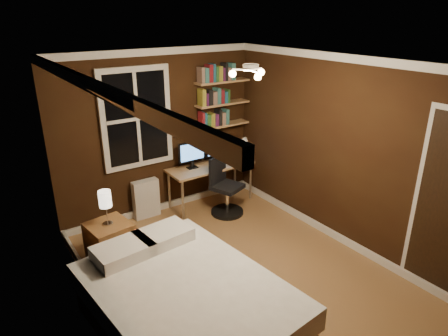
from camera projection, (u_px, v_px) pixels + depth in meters
floor at (241, 273)px, 4.86m from camera, size 4.20×4.20×0.00m
wall_back at (159, 134)px, 6.02m from camera, size 3.20×0.04×2.50m
wall_left at (99, 218)px, 3.56m from camera, size 0.04×4.20×2.50m
wall_right at (340, 152)px, 5.24m from camera, size 0.04×4.20×2.50m
ceiling at (245, 63)px, 3.95m from camera, size 3.20×4.20×0.02m
window at (137, 118)px, 5.70m from camera, size 1.06×0.06×1.46m
ceiling_fixture at (250, 74)px, 3.91m from camera, size 0.44×0.44×0.18m
bookshelf_lower at (223, 125)px, 6.49m from camera, size 0.92×0.22×0.03m
books_row_lower at (223, 117)px, 6.44m from camera, size 0.48×0.16×0.23m
bookshelf_middle at (223, 104)px, 6.36m from camera, size 0.92×0.22×0.03m
books_row_middle at (223, 96)px, 6.32m from camera, size 0.48×0.16×0.23m
bookshelf_upper at (223, 82)px, 6.24m from camera, size 0.92×0.22×0.03m
books_row_upper at (223, 73)px, 6.19m from camera, size 0.60×0.16×0.23m
bed at (186, 306)px, 3.88m from camera, size 1.71×2.24×0.71m
nightstand at (111, 245)px, 4.89m from camera, size 0.54×0.54×0.60m
bedside_lamp at (106, 208)px, 4.70m from camera, size 0.15×0.15×0.43m
radiator at (146, 199)px, 6.11m from camera, size 0.40×0.14×0.60m
desk at (211, 169)px, 6.42m from camera, size 1.41×0.53×0.67m
monitor_left at (192, 155)px, 6.22m from camera, size 0.46×0.12×0.43m
monitor_right at (218, 149)px, 6.47m from camera, size 0.46×0.12×0.43m
desk_lamp at (242, 148)px, 6.54m from camera, size 0.14×0.32×0.44m
office_chair at (225, 193)px, 6.20m from camera, size 0.53×0.53×0.92m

